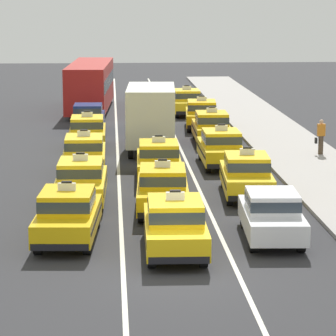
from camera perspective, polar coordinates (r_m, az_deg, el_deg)
ground_plane at (r=25.08m, az=0.81°, el=-6.79°), size 160.00×160.00×0.00m
lane_stripe_left_center at (r=44.48m, az=-3.24°, el=1.04°), size 0.14×80.00×0.01m
lane_stripe_center_right at (r=44.61m, az=0.88°, el=1.08°), size 0.14×80.00×0.01m
sidewalk_curb at (r=40.57m, az=9.34°, el=0.05°), size 4.00×90.00×0.15m
taxi_left_nearest at (r=28.32m, az=-6.42°, el=-2.94°), size 2.10×4.66×1.96m
taxi_left_second at (r=33.34m, az=-5.57°, el=-0.81°), size 1.92×4.60×1.96m
taxi_left_third at (r=39.03m, az=-5.37°, el=0.92°), size 1.82×4.56×1.96m
taxi_left_fourth at (r=45.30m, az=-5.16°, el=2.31°), size 1.83×4.56×1.96m
sedan_left_fifth at (r=51.13m, az=-5.12°, el=3.26°), size 1.86×4.34×1.58m
bus_left_sixth at (r=60.38m, az=-4.98°, el=5.37°), size 3.12×11.32×3.22m
taxi_center_nearest at (r=26.88m, az=0.45°, el=-3.62°), size 1.90×4.59×1.96m
taxi_center_second at (r=31.89m, az=-0.35°, el=-1.30°), size 2.03×4.64×1.96m
taxi_center_third at (r=37.30m, az=-0.60°, el=0.50°), size 1.94×4.61×1.96m
box_truck_center_fourth at (r=44.65m, az=-1.08°, el=3.40°), size 2.60×7.08×3.27m
sedan_center_fifth at (r=51.22m, az=-1.32°, el=3.32°), size 1.80×4.32×1.58m
sedan_right_nearest at (r=28.50m, az=6.64°, el=-2.92°), size 1.98×4.39×1.58m
taxi_right_second at (r=34.51m, az=5.03°, el=-0.40°), size 2.07×4.66×1.96m
taxi_right_third at (r=40.58m, az=3.40°, el=1.33°), size 1.85×4.57×1.96m
taxi_right_fourth at (r=46.90m, az=2.79°, el=2.64°), size 1.92×4.60×1.96m
taxi_right_fifth at (r=52.10m, az=2.15°, el=3.48°), size 2.12×4.67×1.96m
taxi_right_sixth at (r=58.19m, az=1.20°, el=4.27°), size 1.83×4.56×1.96m
pedestrian_mid_block at (r=43.42m, az=9.73°, el=1.97°), size 0.47×0.24×1.68m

